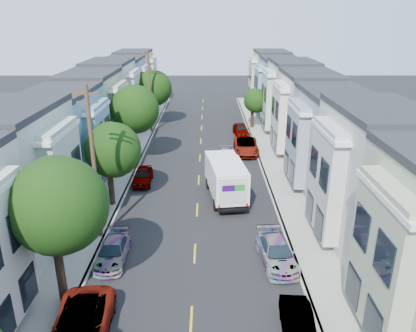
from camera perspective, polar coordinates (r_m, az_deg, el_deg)
ground at (r=25.79m, az=-1.87°, el=-12.20°), size 160.00×160.00×0.00m
road_slab at (r=39.26m, az=-1.22°, el=-0.31°), size 12.00×70.00×0.02m
curb_left at (r=39.82m, az=-9.96°, el=-0.22°), size 0.30×70.00×0.15m
curb_right at (r=39.58m, az=7.57°, el=-0.21°), size 0.30×70.00×0.15m
sidewalk_left at (r=40.06m, az=-11.79°, el=-0.22°), size 2.60×70.00×0.15m
sidewalk_right at (r=39.77m, az=9.43°, el=-0.21°), size 2.60×70.00×0.15m
centerline at (r=39.26m, az=-1.22°, el=-0.32°), size 0.12×70.00×0.01m
townhouse_row_left at (r=41.03m, az=-16.99°, el=-0.31°), size 5.00×70.00×8.50m
townhouse_row_right at (r=40.59m, az=14.72°, el=-0.30°), size 5.00×70.00×8.50m
tree_b at (r=20.43m, az=-20.49°, el=-5.31°), size 4.70×4.70×7.85m
tree_c at (r=30.86m, az=-13.37°, el=2.16°), size 4.16×4.16×6.62m
tree_d at (r=39.97m, az=-10.39°, el=7.83°), size 4.70×4.70×7.79m
tree_e at (r=54.07m, az=-7.74°, el=10.79°), size 4.70×4.70×7.40m
tree_far_r at (r=52.98m, az=6.63°, el=9.07°), size 3.10×3.10×5.19m
utility_pole_near at (r=26.25m, az=-15.75°, el=0.16°), size 1.60×0.26×10.00m
utility_pole_far at (r=50.97m, az=-8.20°, el=10.33°), size 1.60×0.26×10.00m
fedex_truck at (r=32.37m, az=2.50°, el=-1.61°), size 2.54×6.59×3.16m
lead_sedan at (r=40.83m, az=2.49°, el=1.40°), size 2.00×4.17×1.22m
parked_left_b at (r=20.30m, az=-17.55°, el=-21.02°), size 2.94×5.70×1.54m
parked_left_c at (r=25.45m, az=-13.27°, el=-11.66°), size 1.79×4.10×1.22m
parked_left_d at (r=36.02m, az=-9.16°, el=-1.40°), size 1.70×4.17×1.34m
parked_right_a at (r=20.19m, az=12.54°, el=-21.22°), size 1.58×3.90×1.27m
parked_right_b at (r=24.94m, az=9.62°, el=-11.93°), size 2.29×4.64×1.35m
parked_right_c at (r=43.57m, az=5.35°, el=2.78°), size 2.71×5.58×1.53m
parked_right_d at (r=50.04m, az=4.66°, el=5.08°), size 2.06×4.60×1.45m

